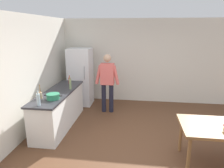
% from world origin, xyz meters
% --- Properties ---
extents(ground_plane, '(14.00, 14.00, 0.00)m').
position_xyz_m(ground_plane, '(0.00, 0.00, 0.00)').
color(ground_plane, brown).
extents(wall_back, '(6.40, 0.12, 2.70)m').
position_xyz_m(wall_back, '(0.00, 3.00, 1.35)').
color(wall_back, silver).
rests_on(wall_back, ground_plane).
extents(wall_left, '(0.12, 5.60, 2.70)m').
position_xyz_m(wall_left, '(-2.60, 0.20, 1.35)').
color(wall_left, silver).
rests_on(wall_left, ground_plane).
extents(kitchen_counter, '(0.64, 2.20, 0.90)m').
position_xyz_m(kitchen_counter, '(-2.00, 0.80, 0.45)').
color(kitchen_counter, white).
rests_on(kitchen_counter, ground_plane).
extents(refrigerator, '(0.70, 0.67, 1.80)m').
position_xyz_m(refrigerator, '(-1.90, 2.40, 0.90)').
color(refrigerator, white).
rests_on(refrigerator, ground_plane).
extents(person, '(0.70, 0.22, 1.70)m').
position_xyz_m(person, '(-0.95, 1.85, 0.98)').
color(person, '#1E1E2D').
rests_on(person, ground_plane).
extents(dining_table, '(1.40, 0.90, 0.75)m').
position_xyz_m(dining_table, '(1.40, -0.30, 0.67)').
color(dining_table, olive).
rests_on(dining_table, ground_plane).
extents(cooking_pot, '(0.40, 0.28, 0.12)m').
position_xyz_m(cooking_pot, '(-1.89, 0.26, 0.96)').
color(cooking_pot, '#2D845B').
rests_on(cooking_pot, kitchen_counter).
extents(utensil_jar, '(0.11, 0.11, 0.32)m').
position_xyz_m(utensil_jar, '(-2.19, 0.24, 0.98)').
color(utensil_jar, tan).
rests_on(utensil_jar, kitchen_counter).
extents(bottle_vinegar_tall, '(0.06, 0.06, 0.32)m').
position_xyz_m(bottle_vinegar_tall, '(-1.77, 1.04, 1.04)').
color(bottle_vinegar_tall, gray).
rests_on(bottle_vinegar_tall, kitchen_counter).
extents(bottle_water_clear, '(0.07, 0.07, 0.30)m').
position_xyz_m(bottle_water_clear, '(-2.02, -0.15, 1.03)').
color(bottle_water_clear, silver).
rests_on(bottle_water_clear, kitchen_counter).
extents(bottle_sauce_red, '(0.06, 0.06, 0.24)m').
position_xyz_m(bottle_sauce_red, '(-1.95, 1.51, 1.00)').
color(bottle_sauce_red, '#B22319').
rests_on(bottle_sauce_red, kitchen_counter).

